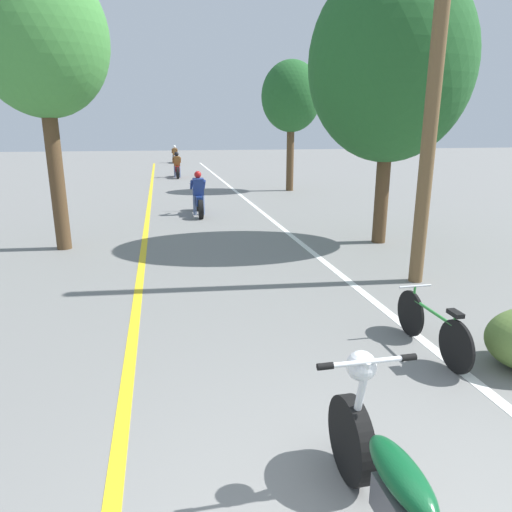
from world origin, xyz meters
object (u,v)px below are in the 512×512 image
(utility_pole, at_px, (435,80))
(roadside_tree_left, at_px, (41,41))
(roadside_tree_right_near, at_px, (391,65))
(motorcycle_rider_mid, at_px, (177,168))
(roadside_tree_right_far, at_px, (291,97))
(motorcycle_rider_far, at_px, (175,156))
(motorcycle_foreground, at_px, (395,492))
(motorcycle_rider_lead, at_px, (199,198))
(bicycle_parked, at_px, (432,327))

(utility_pole, height_order, roadside_tree_left, utility_pole)
(roadside_tree_right_near, xyz_separation_m, motorcycle_rider_mid, (-4.14, 16.56, -3.44))
(roadside_tree_right_near, relative_size, roadside_tree_right_far, 1.12)
(roadside_tree_right_near, bearing_deg, motorcycle_rider_mid, 104.03)
(utility_pole, bearing_deg, motorcycle_rider_mid, 100.06)
(motorcycle_rider_mid, distance_m, motorcycle_rider_far, 11.99)
(motorcycle_foreground, height_order, motorcycle_rider_far, motorcycle_rider_far)
(roadside_tree_right_near, distance_m, motorcycle_rider_lead, 6.97)
(motorcycle_rider_mid, relative_size, bicycle_parked, 1.26)
(utility_pole, distance_m, motorcycle_rider_lead, 8.62)
(utility_pole, distance_m, roadside_tree_left, 7.65)
(roadside_tree_right_far, bearing_deg, utility_pole, -95.52)
(motorcycle_foreground, xyz_separation_m, motorcycle_rider_mid, (-0.40, 24.32, 0.09))
(bicycle_parked, bearing_deg, roadside_tree_right_far, 80.66)
(motorcycle_foreground, xyz_separation_m, motorcycle_rider_far, (-0.12, 36.30, 0.09))
(roadside_tree_right_near, height_order, motorcycle_rider_mid, roadside_tree_right_near)
(utility_pole, bearing_deg, roadside_tree_left, 150.55)
(motorcycle_rider_far, xyz_separation_m, bicycle_parked, (1.90, -33.89, -0.20))
(motorcycle_foreground, distance_m, bicycle_parked, 3.00)
(motorcycle_foreground, bearing_deg, motorcycle_rider_mid, 90.94)
(roadside_tree_left, bearing_deg, roadside_tree_right_near, -6.84)
(motorcycle_rider_far, relative_size, bicycle_parked, 1.30)
(roadside_tree_left, distance_m, motorcycle_rider_far, 28.14)
(utility_pole, xyz_separation_m, roadside_tree_right_far, (1.22, 12.62, 0.54))
(roadside_tree_right_near, xyz_separation_m, motorcycle_rider_lead, (-3.93, 4.60, -3.46))
(roadside_tree_left, relative_size, motorcycle_rider_far, 2.91)
(utility_pole, relative_size, motorcycle_foreground, 3.14)
(roadside_tree_left, bearing_deg, motorcycle_rider_lead, 47.82)
(roadside_tree_right_far, relative_size, roadside_tree_left, 0.91)
(motorcycle_rider_lead, xyz_separation_m, bicycle_parked, (1.97, -9.94, -0.19))
(roadside_tree_right_near, bearing_deg, motorcycle_rider_far, 97.70)
(bicycle_parked, bearing_deg, motorcycle_rider_lead, 101.20)
(roadside_tree_right_far, distance_m, motorcycle_foreground, 18.37)
(motorcycle_rider_lead, bearing_deg, motorcycle_rider_mid, 91.01)
(roadside_tree_right_far, height_order, bicycle_parked, roadside_tree_right_far)
(utility_pole, relative_size, motorcycle_rider_far, 3.21)
(motorcycle_rider_lead, height_order, motorcycle_rider_mid, motorcycle_rider_mid)
(roadside_tree_left, bearing_deg, roadside_tree_right_far, 48.63)
(motorcycle_rider_lead, relative_size, motorcycle_rider_far, 1.00)
(roadside_tree_right_far, bearing_deg, motorcycle_foreground, -103.69)
(roadside_tree_right_near, distance_m, roadside_tree_right_far, 9.78)
(roadside_tree_right_near, bearing_deg, motorcycle_foreground, -115.74)
(roadside_tree_right_far, distance_m, motorcycle_rider_far, 19.58)
(roadside_tree_right_far, xyz_separation_m, motorcycle_rider_far, (-4.39, 18.78, -3.40))
(roadside_tree_right_far, xyz_separation_m, roadside_tree_left, (-7.83, -8.89, 0.43))
(roadside_tree_left, bearing_deg, motorcycle_rider_far, 82.91)
(motorcycle_rider_far, bearing_deg, roadside_tree_left, -97.09)
(utility_pole, relative_size, roadside_tree_left, 1.10)
(utility_pole, xyz_separation_m, motorcycle_rider_far, (-3.17, 31.40, -2.85))
(bicycle_parked, bearing_deg, motorcycle_rider_far, 93.21)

